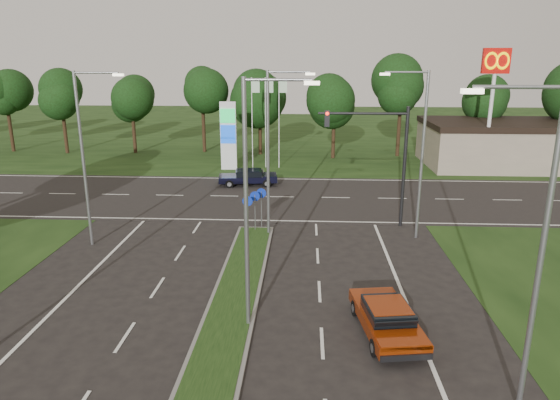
{
  "coord_description": "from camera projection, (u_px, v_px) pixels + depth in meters",
  "views": [
    {
      "loc": [
        2.84,
        -10.42,
        9.54
      ],
      "look_at": [
        1.47,
        15.46,
        2.2
      ],
      "focal_mm": 32.0,
      "sensor_mm": 36.0,
      "label": 1
    }
  ],
  "objects": [
    {
      "name": "verge_far",
      "position": [
        285.0,
        134.0,
        65.6
      ],
      "size": [
        160.0,
        50.0,
        0.02
      ],
      "primitive_type": "cube",
      "color": "black",
      "rests_on": "ground"
    },
    {
      "name": "treeline_far",
      "position": [
        279.0,
        87.0,
        49.25
      ],
      "size": [
        6.0,
        6.0,
        9.9
      ],
      "color": "black",
      "rests_on": "ground"
    },
    {
      "name": "traffic_signal",
      "position": [
        382.0,
        148.0,
        28.41
      ],
      "size": [
        5.1,
        0.42,
        7.0
      ],
      "color": "black",
      "rests_on": "ground"
    },
    {
      "name": "streetlight_median_far",
      "position": [
        272.0,
        146.0,
        26.69
      ],
      "size": [
        2.53,
        0.22,
        9.0
      ],
      "color": "gray",
      "rests_on": "ground"
    },
    {
      "name": "median_signs",
      "position": [
        255.0,
        203.0,
        28.04
      ],
      "size": [
        1.16,
        1.76,
        2.38
      ],
      "color": "gray",
      "rests_on": "ground"
    },
    {
      "name": "streetlight_left_far",
      "position": [
        86.0,
        150.0,
        25.24
      ],
      "size": [
        2.53,
        0.22,
        9.0
      ],
      "color": "gray",
      "rests_on": "ground"
    },
    {
      "name": "streetlight_right_near",
      "position": [
        536.0,
        239.0,
        12.84
      ],
      "size": [
        2.53,
        0.22,
        9.0
      ],
      "rotation": [
        0.0,
        0.0,
        3.14
      ],
      "color": "gray",
      "rests_on": "ground"
    },
    {
      "name": "streetlight_right_far",
      "position": [
        419.0,
        147.0,
        26.29
      ],
      "size": [
        2.53,
        0.22,
        9.0
      ],
      "rotation": [
        0.0,
        0.0,
        3.14
      ],
      "color": "gray",
      "rests_on": "ground"
    },
    {
      "name": "navy_sedan",
      "position": [
        248.0,
        177.0,
        38.96
      ],
      "size": [
        4.66,
        2.37,
        1.23
      ],
      "rotation": [
        0.0,
        0.0,
        1.69
      ],
      "color": "black",
      "rests_on": "ground"
    },
    {
      "name": "commercial_building",
      "position": [
        515.0,
        144.0,
        45.68
      ],
      "size": [
        16.0,
        9.0,
        4.0
      ],
      "primitive_type": "cube",
      "color": "gray",
      "rests_on": "ground"
    },
    {
      "name": "cross_road",
      "position": [
        266.0,
        197.0,
        35.81
      ],
      "size": [
        160.0,
        12.0,
        0.02
      ],
      "primitive_type": "cube",
      "color": "black",
      "rests_on": "ground"
    },
    {
      "name": "streetlight_median_near",
      "position": [
        252.0,
        194.0,
        17.08
      ],
      "size": [
        2.53,
        0.22,
        9.0
      ],
      "color": "gray",
      "rests_on": "ground"
    },
    {
      "name": "gas_pylon",
      "position": [
        231.0,
        134.0,
        43.83
      ],
      "size": [
        5.8,
        1.26,
        8.0
      ],
      "color": "silver",
      "rests_on": "ground"
    },
    {
      "name": "red_sedan",
      "position": [
        387.0,
        318.0,
        17.82
      ],
      "size": [
        2.36,
        4.51,
        1.18
      ],
      "rotation": [
        0.0,
        0.0,
        0.14
      ],
      "color": "maroon",
      "rests_on": "ground"
    },
    {
      "name": "mcdonalds_sign",
      "position": [
        494.0,
        79.0,
        40.38
      ],
      "size": [
        2.2,
        0.47,
        10.4
      ],
      "color": "silver",
      "rests_on": "ground"
    },
    {
      "name": "median_kerb",
      "position": [
        218.0,
        355.0,
        16.58
      ],
      "size": [
        2.0,
        26.0,
        0.12
      ],
      "primitive_type": "cube",
      "color": "slate",
      "rests_on": "ground"
    }
  ]
}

